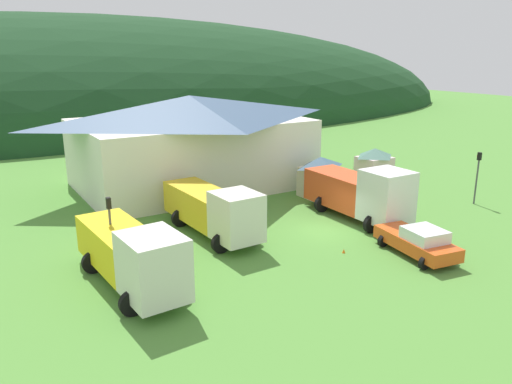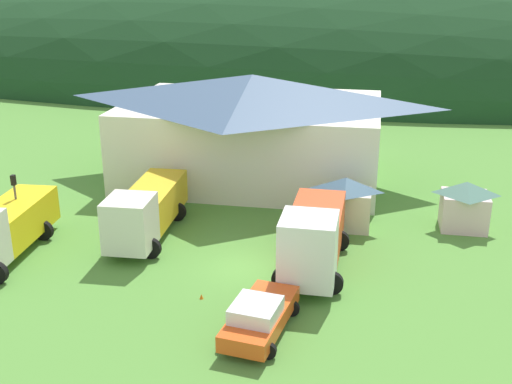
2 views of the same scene
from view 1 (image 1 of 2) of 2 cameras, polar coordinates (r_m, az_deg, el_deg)
ground_plane at (r=30.96m, az=7.73°, el=-4.37°), size 200.00×200.00×0.00m
forested_hill_backdrop at (r=87.44m, az=-19.28°, el=7.95°), size 154.26×60.00×32.56m
depot_building at (r=40.53m, az=-7.47°, el=5.93°), size 18.64×12.63×7.27m
play_shed_cream at (r=37.85m, az=7.31°, el=1.84°), size 3.09×2.19×3.02m
play_shed_pink at (r=43.04m, az=13.36°, el=3.09°), size 2.74×2.42×2.82m
flatbed_truck_yellow at (r=23.53m, az=-13.93°, el=-6.91°), size 3.44×8.58×3.30m
heavy_rig_striped at (r=29.43m, az=-4.83°, el=-1.93°), size 3.30×8.52×3.22m
heavy_rig_white at (r=32.79m, az=11.94°, el=-0.02°), size 3.37×7.97×3.70m
service_pickup_orange at (r=28.09m, az=18.03°, el=-5.36°), size 2.87×5.14×1.66m
traffic_light_west at (r=25.38m, az=-16.29°, el=-3.77°), size 0.20×0.32×3.82m
traffic_light_east at (r=38.65m, az=23.98°, el=2.07°), size 0.20×0.32×3.77m
traffic_cone_near_pickup at (r=27.79m, az=9.99°, el=-6.86°), size 0.36×0.36×0.45m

